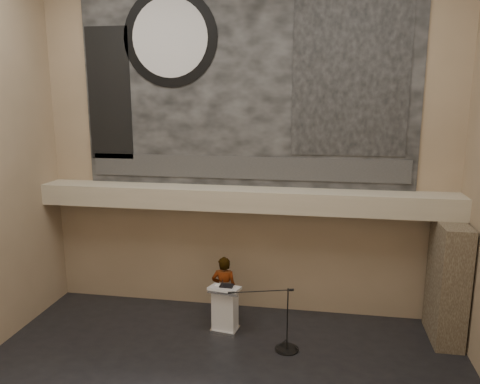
# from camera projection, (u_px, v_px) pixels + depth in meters

# --- Properties ---
(wall_back) EXTENTS (10.00, 0.02, 8.50)m
(wall_back) POSITION_uv_depth(u_px,v_px,m) (246.00, 143.00, 11.28)
(wall_back) COLOR #867055
(wall_back) RESTS_ON floor
(wall_front) EXTENTS (10.00, 0.02, 8.50)m
(wall_front) POSITION_uv_depth(u_px,v_px,m) (82.00, 250.00, 3.57)
(wall_front) COLOR #867055
(wall_front) RESTS_ON floor
(soffit) EXTENTS (10.00, 0.80, 0.50)m
(soffit) POSITION_uv_depth(u_px,v_px,m) (243.00, 199.00, 11.16)
(soffit) COLOR tan
(soffit) RESTS_ON wall_back
(sprinkler_left) EXTENTS (0.04, 0.04, 0.06)m
(sprinkler_left) POSITION_uv_depth(u_px,v_px,m) (178.00, 208.00, 11.44)
(sprinkler_left) COLOR #B2893D
(sprinkler_left) RESTS_ON soffit
(sprinkler_right) EXTENTS (0.04, 0.04, 0.06)m
(sprinkler_right) POSITION_uv_depth(u_px,v_px,m) (323.00, 214.00, 10.86)
(sprinkler_right) COLOR #B2893D
(sprinkler_right) RESTS_ON soffit
(banner) EXTENTS (8.00, 0.05, 5.00)m
(banner) POSITION_uv_depth(u_px,v_px,m) (246.00, 81.00, 10.95)
(banner) COLOR black
(banner) RESTS_ON wall_back
(banner_text_strip) EXTENTS (7.76, 0.02, 0.55)m
(banner_text_strip) POSITION_uv_depth(u_px,v_px,m) (245.00, 168.00, 11.34)
(banner_text_strip) COLOR #2C2C2C
(banner_text_strip) RESTS_ON banner
(banner_clock_rim) EXTENTS (2.30, 0.02, 2.30)m
(banner_clock_rim) POSITION_uv_depth(u_px,v_px,m) (170.00, 38.00, 11.00)
(banner_clock_rim) COLOR black
(banner_clock_rim) RESTS_ON banner
(banner_clock_face) EXTENTS (1.84, 0.02, 1.84)m
(banner_clock_face) POSITION_uv_depth(u_px,v_px,m) (170.00, 38.00, 10.98)
(banner_clock_face) COLOR silver
(banner_clock_face) RESTS_ON banner
(banner_building_print) EXTENTS (2.60, 0.02, 3.60)m
(banner_building_print) POSITION_uv_depth(u_px,v_px,m) (351.00, 76.00, 10.50)
(banner_building_print) COLOR black
(banner_building_print) RESTS_ON banner
(banner_brick_print) EXTENTS (1.10, 0.02, 3.20)m
(banner_brick_print) POSITION_uv_depth(u_px,v_px,m) (109.00, 94.00, 11.53)
(banner_brick_print) COLOR black
(banner_brick_print) RESTS_ON banner
(stone_pier) EXTENTS (0.60, 1.40, 2.70)m
(stone_pier) POSITION_uv_depth(u_px,v_px,m) (447.00, 282.00, 10.30)
(stone_pier) COLOR #443829
(stone_pier) RESTS_ON floor
(lectern) EXTENTS (0.75, 0.59, 1.13)m
(lectern) POSITION_uv_depth(u_px,v_px,m) (225.00, 309.00, 10.77)
(lectern) COLOR silver
(lectern) RESTS_ON floor
(binder) EXTENTS (0.31, 0.25, 0.04)m
(binder) POSITION_uv_depth(u_px,v_px,m) (226.00, 286.00, 10.66)
(binder) COLOR black
(binder) RESTS_ON lectern
(papers) EXTENTS (0.24, 0.31, 0.00)m
(papers) POSITION_uv_depth(u_px,v_px,m) (218.00, 287.00, 10.64)
(papers) COLOR white
(papers) RESTS_ON lectern
(speaker_person) EXTENTS (0.61, 0.41, 1.65)m
(speaker_person) POSITION_uv_depth(u_px,v_px,m) (224.00, 290.00, 11.17)
(speaker_person) COLOR silver
(speaker_person) RESTS_ON floor
(mic_stand) EXTENTS (1.48, 0.62, 1.42)m
(mic_stand) POSITION_uv_depth(u_px,v_px,m) (285.00, 341.00, 10.04)
(mic_stand) COLOR black
(mic_stand) RESTS_ON floor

